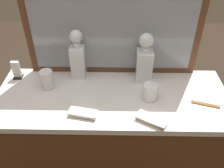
# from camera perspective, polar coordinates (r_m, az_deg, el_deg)

# --- Properties ---
(dresser) EXTENTS (1.27, 0.50, 0.90)m
(dresser) POSITION_cam_1_polar(r_m,az_deg,el_deg) (1.68, 0.00, -14.39)
(dresser) COLOR brown
(dresser) RESTS_ON ground_plane
(dresser_mirror) EXTENTS (0.98, 0.03, 0.70)m
(dresser_mirror) POSITION_cam_1_polar(r_m,az_deg,el_deg) (1.37, 0.19, 14.96)
(dresser_mirror) COLOR brown
(dresser_mirror) RESTS_ON dresser
(crystal_decanter_right) EXTENTS (0.08, 0.08, 0.30)m
(crystal_decanter_right) POSITION_cam_1_polar(r_m,az_deg,el_deg) (1.45, -7.80, 5.79)
(crystal_decanter_right) COLOR white
(crystal_decanter_right) RESTS_ON dresser
(crystal_decanter_far_left) EXTENTS (0.09, 0.09, 0.29)m
(crystal_decanter_far_left) POSITION_cam_1_polar(r_m,az_deg,el_deg) (1.42, 7.40, 4.99)
(crystal_decanter_far_left) COLOR white
(crystal_decanter_far_left) RESTS_ON dresser
(crystal_tumbler_right) EXTENTS (0.08, 0.08, 0.09)m
(crystal_tumbler_right) POSITION_cam_1_polar(r_m,az_deg,el_deg) (1.33, 8.75, -1.95)
(crystal_tumbler_right) COLOR white
(crystal_tumbler_right) RESTS_ON dresser
(crystal_tumbler_rear) EXTENTS (0.07, 0.07, 0.11)m
(crystal_tumbler_rear) POSITION_cam_1_polar(r_m,az_deg,el_deg) (1.43, -14.63, 0.88)
(crystal_tumbler_rear) COLOR white
(crystal_tumbler_rear) RESTS_ON dresser
(silver_brush_right) EXTENTS (0.16, 0.13, 0.02)m
(silver_brush_right) POSITION_cam_1_polar(r_m,az_deg,el_deg) (1.22, 9.01, -8.10)
(silver_brush_right) COLOR #B7A88C
(silver_brush_right) RESTS_ON dresser
(silver_brush_far_right) EXTENTS (0.15, 0.09, 0.02)m
(silver_brush_far_right) POSITION_cam_1_polar(r_m,az_deg,el_deg) (1.24, -6.69, -6.69)
(silver_brush_far_right) COLOR #B7A88C
(silver_brush_far_right) RESTS_ON dresser
(tortoiseshell_comb) EXTENTS (0.14, 0.06, 0.01)m
(tortoiseshell_comb) POSITION_cam_1_polar(r_m,az_deg,el_deg) (1.39, 20.62, -4.39)
(tortoiseshell_comb) COLOR brown
(tortoiseshell_comb) RESTS_ON dresser
(napkin_holder) EXTENTS (0.05, 0.05, 0.11)m
(napkin_holder) POSITION_cam_1_polar(r_m,az_deg,el_deg) (1.56, -20.98, 2.81)
(napkin_holder) COLOR black
(napkin_holder) RESTS_ON dresser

